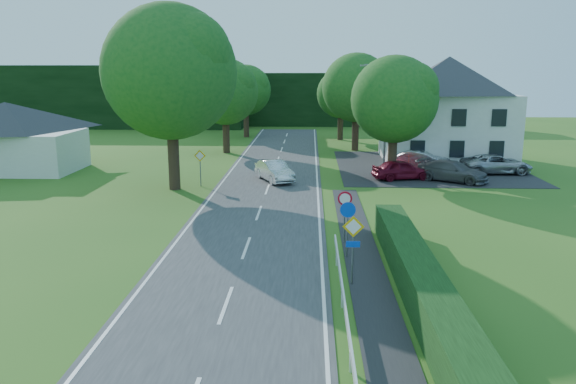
{
  "coord_description": "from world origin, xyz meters",
  "views": [
    {
      "loc": [
        2.75,
        -11.21,
        7.7
      ],
      "look_at": [
        1.65,
        16.12,
        1.62
      ],
      "focal_mm": 35.0,
      "sensor_mm": 36.0,
      "label": 1
    }
  ],
  "objects_px": {
    "motorcycle": "(266,165)",
    "parked_car_silver_b": "(496,164)",
    "parasol": "(409,163)",
    "moving_car": "(275,171)",
    "streetlight": "(384,113)",
    "parked_car_grey": "(452,171)",
    "parked_car_red": "(402,169)",
    "parked_car_silver_a": "(421,161)"
  },
  "relations": [
    {
      "from": "parked_car_red",
      "to": "parasol",
      "type": "relative_size",
      "value": 2.14
    },
    {
      "from": "moving_car",
      "to": "parked_car_silver_b",
      "type": "relative_size",
      "value": 0.83
    },
    {
      "from": "parked_car_silver_a",
      "to": "streetlight",
      "type": "bearing_deg",
      "value": 123.72
    },
    {
      "from": "streetlight",
      "to": "parked_car_silver_b",
      "type": "height_order",
      "value": "streetlight"
    },
    {
      "from": "parked_car_grey",
      "to": "parked_car_silver_b",
      "type": "xyz_separation_m",
      "value": [
        3.97,
        3.08,
        0.0
      ]
    },
    {
      "from": "parked_car_red",
      "to": "parked_car_silver_a",
      "type": "distance_m",
      "value": 4.08
    },
    {
      "from": "parked_car_silver_b",
      "to": "parasol",
      "type": "distance_m",
      "value": 6.6
    },
    {
      "from": "parked_car_silver_b",
      "to": "streetlight",
      "type": "bearing_deg",
      "value": 88.76
    },
    {
      "from": "parked_car_silver_a",
      "to": "parked_car_grey",
      "type": "relative_size",
      "value": 0.94
    },
    {
      "from": "motorcycle",
      "to": "parked_car_silver_b",
      "type": "bearing_deg",
      "value": -2.91
    },
    {
      "from": "streetlight",
      "to": "moving_car",
      "type": "bearing_deg",
      "value": -157.32
    },
    {
      "from": "parked_car_silver_b",
      "to": "parasol",
      "type": "xyz_separation_m",
      "value": [
        -6.56,
        -0.74,
        0.15
      ]
    },
    {
      "from": "parked_car_silver_b",
      "to": "parked_car_red",
      "type": "bearing_deg",
      "value": 106.12
    },
    {
      "from": "streetlight",
      "to": "parked_car_grey",
      "type": "xyz_separation_m",
      "value": [
        4.48,
        -2.81,
        -3.72
      ]
    },
    {
      "from": "moving_car",
      "to": "motorcycle",
      "type": "distance_m",
      "value": 4.0
    },
    {
      "from": "moving_car",
      "to": "motorcycle",
      "type": "bearing_deg",
      "value": 78.39
    },
    {
      "from": "streetlight",
      "to": "parked_car_silver_b",
      "type": "bearing_deg",
      "value": 1.78
    },
    {
      "from": "parasol",
      "to": "parked_car_silver_a",
      "type": "bearing_deg",
      "value": 55.16
    },
    {
      "from": "motorcycle",
      "to": "parked_car_silver_b",
      "type": "distance_m",
      "value": 17.11
    },
    {
      "from": "streetlight",
      "to": "parked_car_silver_a",
      "type": "distance_m",
      "value": 4.97
    },
    {
      "from": "moving_car",
      "to": "motorcycle",
      "type": "height_order",
      "value": "moving_car"
    },
    {
      "from": "parked_car_grey",
      "to": "parasol",
      "type": "relative_size",
      "value": 2.53
    },
    {
      "from": "parked_car_silver_a",
      "to": "parasol",
      "type": "relative_size",
      "value": 2.38
    },
    {
      "from": "parasol",
      "to": "parked_car_red",
      "type": "bearing_deg",
      "value": -114.0
    },
    {
      "from": "parked_car_silver_b",
      "to": "moving_car",
      "type": "bearing_deg",
      "value": 99.19
    },
    {
      "from": "streetlight",
      "to": "parked_car_grey",
      "type": "distance_m",
      "value": 6.47
    },
    {
      "from": "moving_car",
      "to": "parked_car_silver_b",
      "type": "distance_m",
      "value": 16.59
    },
    {
      "from": "streetlight",
      "to": "parked_car_silver_a",
      "type": "bearing_deg",
      "value": 21.96
    },
    {
      "from": "moving_car",
      "to": "parked_car_silver_b",
      "type": "xyz_separation_m",
      "value": [
        16.22,
        3.51,
        0.01
      ]
    },
    {
      "from": "parked_car_red",
      "to": "parked_car_grey",
      "type": "relative_size",
      "value": 0.84
    },
    {
      "from": "moving_car",
      "to": "parked_car_silver_a",
      "type": "height_order",
      "value": "parked_car_silver_a"
    },
    {
      "from": "parked_car_silver_a",
      "to": "parasol",
      "type": "xyz_separation_m",
      "value": [
        -1.21,
        -1.73,
        0.11
      ]
    },
    {
      "from": "streetlight",
      "to": "parasol",
      "type": "height_order",
      "value": "streetlight"
    },
    {
      "from": "parked_car_red",
      "to": "moving_car",
      "type": "bearing_deg",
      "value": 83.4
    },
    {
      "from": "parked_car_grey",
      "to": "parasol",
      "type": "xyz_separation_m",
      "value": [
        -2.59,
        2.33,
        0.16
      ]
    },
    {
      "from": "motorcycle",
      "to": "parked_car_grey",
      "type": "height_order",
      "value": "parked_car_grey"
    },
    {
      "from": "parked_car_silver_b",
      "to": "parasol",
      "type": "relative_size",
      "value": 2.66
    },
    {
      "from": "motorcycle",
      "to": "parked_car_silver_a",
      "type": "relative_size",
      "value": 0.4
    },
    {
      "from": "moving_car",
      "to": "parked_car_silver_b",
      "type": "bearing_deg",
      "value": -12.27
    },
    {
      "from": "streetlight",
      "to": "parked_car_grey",
      "type": "bearing_deg",
      "value": -32.12
    },
    {
      "from": "parked_car_silver_b",
      "to": "parasol",
      "type": "bearing_deg",
      "value": 93.46
    },
    {
      "from": "parked_car_red",
      "to": "parasol",
      "type": "bearing_deg",
      "value": -36.74
    }
  ]
}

